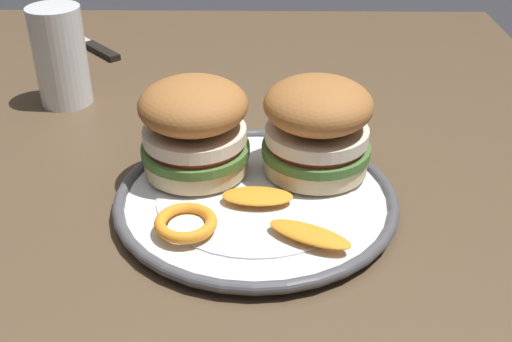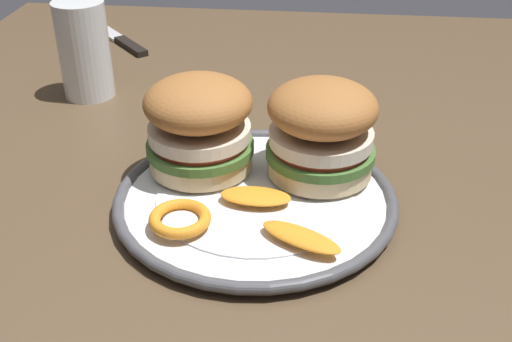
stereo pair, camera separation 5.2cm
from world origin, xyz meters
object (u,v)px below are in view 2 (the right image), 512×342
(sandwich_half_left, at_px, (199,123))
(dinner_plate, at_px, (256,197))
(drinking_glass, at_px, (85,57))
(sandwich_half_right, at_px, (322,128))
(dining_table, at_px, (207,271))
(table_knife, at_px, (118,39))

(sandwich_half_left, bearing_deg, dinner_plate, 56.86)
(dinner_plate, height_order, drinking_glass, drinking_glass)
(dinner_plate, bearing_deg, sandwich_half_right, 125.48)
(dining_table, relative_size, sandwich_half_left, 11.80)
(sandwich_half_left, xyz_separation_m, drinking_glass, (-0.20, -0.20, -0.01))
(sandwich_half_left, height_order, table_knife, sandwich_half_left)
(sandwich_half_right, relative_size, table_knife, 0.74)
(dinner_plate, height_order, sandwich_half_left, sandwich_half_left)
(dining_table, distance_m, table_knife, 0.53)
(dinner_plate, xyz_separation_m, sandwich_half_right, (-0.04, 0.06, 0.06))
(drinking_glass, distance_m, table_knife, 0.23)
(drinking_glass, xyz_separation_m, table_knife, (-0.22, -0.03, -0.05))
(dining_table, xyz_separation_m, sandwich_half_right, (-0.05, 0.12, 0.16))
(sandwich_half_left, bearing_deg, drinking_glass, -136.18)
(sandwich_half_right, distance_m, drinking_glass, 0.38)
(dining_table, relative_size, drinking_glass, 10.30)
(sandwich_half_left, height_order, sandwich_half_right, same)
(dinner_plate, bearing_deg, sandwich_half_left, -123.14)
(sandwich_half_right, xyz_separation_m, drinking_glass, (-0.20, -0.32, -0.01))
(dining_table, height_order, table_knife, table_knife)
(sandwich_half_right, bearing_deg, drinking_glass, -122.05)
(drinking_glass, bearing_deg, dinner_plate, 46.58)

